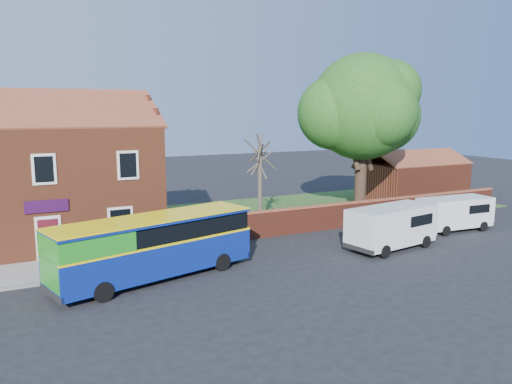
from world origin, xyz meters
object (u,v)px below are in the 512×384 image
van_far (455,212)px  large_tree (362,110)px  bus (148,245)px  van_near (392,225)px

van_far → large_tree: (-2.32, 6.51, 6.24)m
bus → van_far: bus is taller
bus → van_near: 13.04m
bus → large_tree: bearing=7.9°
bus → van_near: bearing=-18.5°
van_far → large_tree: large_tree is taller
large_tree → van_near: bearing=-117.0°
van_far → van_near: bearing=-163.4°
bus → van_far: (19.39, 0.64, -0.44)m
bus → large_tree: (17.07, 7.15, 5.80)m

